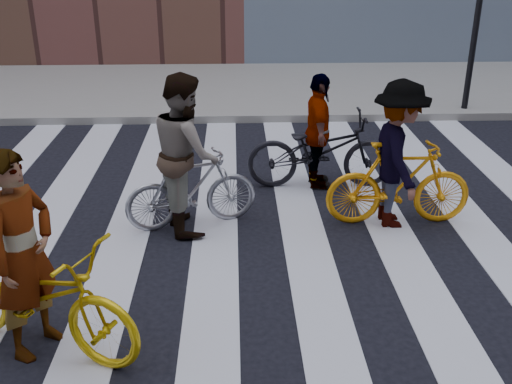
{
  "coord_description": "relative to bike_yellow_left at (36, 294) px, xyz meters",
  "views": [
    {
      "loc": [
        -0.29,
        -6.3,
        3.48
      ],
      "look_at": [
        -0.05,
        0.3,
        0.58
      ],
      "focal_mm": 42.0,
      "sensor_mm": 36.0,
      "label": 1
    }
  ],
  "objects": [
    {
      "name": "ground",
      "position": [
        2.05,
        1.79,
        -0.55
      ],
      "size": [
        100.0,
        100.0,
        0.0
      ],
      "primitive_type": "plane",
      "color": "black",
      "rests_on": "ground"
    },
    {
      "name": "sidewalk_far",
      "position": [
        2.05,
        9.29,
        -0.48
      ],
      "size": [
        100.0,
        5.0,
        0.15
      ],
      "primitive_type": "cube",
      "color": "gray",
      "rests_on": "ground"
    },
    {
      "name": "zebra_crosswalk",
      "position": [
        2.05,
        1.79,
        -0.55
      ],
      "size": [
        8.25,
        10.0,
        0.01
      ],
      "color": "silver",
      "rests_on": "ground"
    },
    {
      "name": "bike_yellow_left",
      "position": [
        0.0,
        0.0,
        0.0
      ],
      "size": [
        2.22,
        1.54,
        1.11
      ],
      "primitive_type": "imported",
      "rotation": [
        0.0,
        0.0,
        1.15
      ],
      "color": "gold",
      "rests_on": "ground"
    },
    {
      "name": "bike_silver_mid",
      "position": [
        1.21,
        2.39,
        -0.05
      ],
      "size": [
        1.74,
        0.91,
        1.01
      ],
      "primitive_type": "imported",
      "rotation": [
        0.0,
        0.0,
        1.85
      ],
      "color": "#9FA1A9",
      "rests_on": "ground"
    },
    {
      "name": "bike_yellow_right",
      "position": [
        3.82,
        2.36,
        -0.0
      ],
      "size": [
        1.84,
        0.52,
        1.1
      ],
      "primitive_type": "imported",
      "rotation": [
        0.0,
        0.0,
        1.57
      ],
      "color": "orange",
      "rests_on": "ground"
    },
    {
      "name": "bike_dark_rear",
      "position": [
        3.0,
        3.61,
        0.0
      ],
      "size": [
        2.13,
        0.77,
        1.11
      ],
      "primitive_type": "imported",
      "rotation": [
        0.0,
        0.0,
        1.55
      ],
      "color": "black",
      "rests_on": "ground"
    },
    {
      "name": "rider_left",
      "position": [
        -0.05,
        0.0,
        0.4
      ],
      "size": [
        0.7,
        0.82,
        1.91
      ],
      "primitive_type": "imported",
      "rotation": [
        0.0,
        0.0,
        1.15
      ],
      "color": "slate",
      "rests_on": "ground"
    },
    {
      "name": "rider_mid",
      "position": [
        1.16,
        2.39,
        0.43
      ],
      "size": [
        0.98,
        1.13,
        1.97
      ],
      "primitive_type": "imported",
      "rotation": [
        0.0,
        0.0,
        1.85
      ],
      "color": "slate",
      "rests_on": "ground"
    },
    {
      "name": "rider_right",
      "position": [
        3.77,
        2.36,
        0.38
      ],
      "size": [
        0.69,
        1.21,
        1.87
      ],
      "primitive_type": "imported",
      "rotation": [
        0.0,
        0.0,
        1.57
      ],
      "color": "slate",
      "rests_on": "ground"
    },
    {
      "name": "rider_rear",
      "position": [
        2.95,
        3.61,
        0.28
      ],
      "size": [
        0.42,
        0.99,
        1.68
      ],
      "primitive_type": "imported",
      "rotation": [
        0.0,
        0.0,
        1.55
      ],
      "color": "slate",
      "rests_on": "ground"
    }
  ]
}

